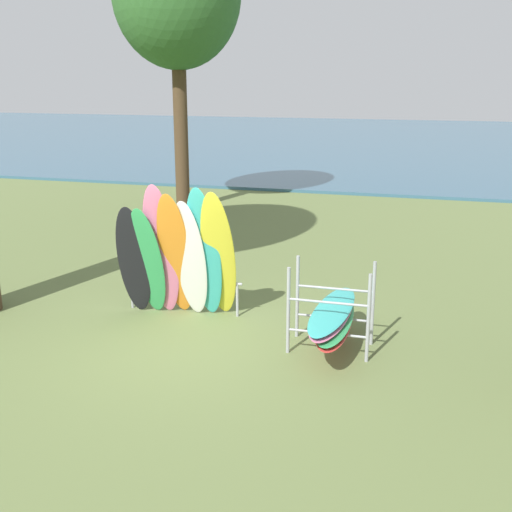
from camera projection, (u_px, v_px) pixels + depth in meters
name	position (u px, v px, depth m)	size (l,w,h in m)	color
ground_plane	(185.00, 341.00, 9.40)	(80.00, 80.00, 0.00)	olive
lake_water	(378.00, 140.00, 37.62)	(80.00, 36.00, 0.10)	#38607A
leaning_board_pile	(177.00, 257.00, 10.02)	(1.97, 0.89, 2.22)	black
board_storage_rack	(333.00, 316.00, 9.01)	(1.15, 2.13, 1.25)	#9EA0A5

